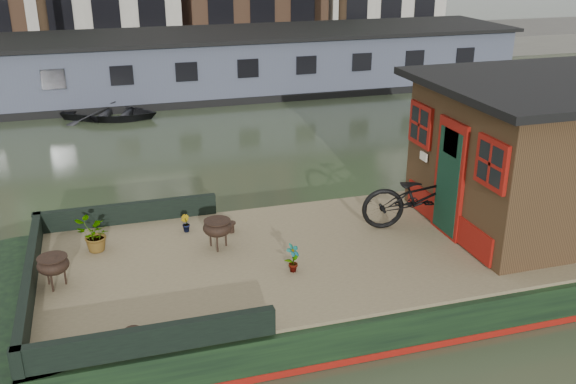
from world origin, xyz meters
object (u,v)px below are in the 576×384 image
object	(u,v)px
brazier_rear	(54,272)
cabin	(547,152)
bicycle	(424,196)
brazier_front	(218,234)
dinghy	(110,109)
potted_plant_a	(293,258)

from	to	relation	value
brazier_rear	cabin	bearing A→B (deg)	-0.06
bicycle	brazier_front	world-z (taller)	bicycle
bicycle	brazier_front	bearing A→B (deg)	97.59
brazier_front	brazier_rear	distance (m)	2.44
dinghy	brazier_rear	bearing A→B (deg)	-162.61
cabin	brazier_rear	distance (m)	7.85
cabin	potted_plant_a	size ratio (longest dim) A/B	9.20
cabin	brazier_rear	world-z (taller)	cabin
dinghy	potted_plant_a	bearing A→B (deg)	-146.92
brazier_rear	dinghy	world-z (taller)	brazier_rear
cabin	dinghy	size ratio (longest dim) A/B	1.38
brazier_front	dinghy	bearing A→B (deg)	96.43
bicycle	potted_plant_a	size ratio (longest dim) A/B	4.75
potted_plant_a	brazier_front	world-z (taller)	brazier_front
brazier_front	dinghy	size ratio (longest dim) A/B	0.16
cabin	dinghy	bearing A→B (deg)	120.01
potted_plant_a	brazier_front	xyz separation A→B (m)	(-0.89, 1.07, 0.02)
cabin	brazier_front	bearing A→B (deg)	174.29
cabin	bicycle	world-z (taller)	cabin
bicycle	brazier_rear	distance (m)	5.82
brazier_front	potted_plant_a	bearing A→B (deg)	-50.32
brazier_front	brazier_rear	bearing A→B (deg)	-167.38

